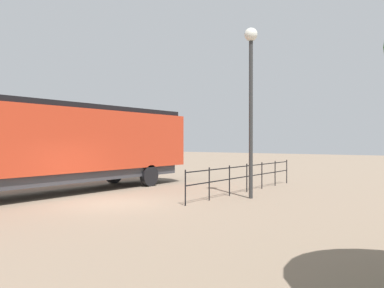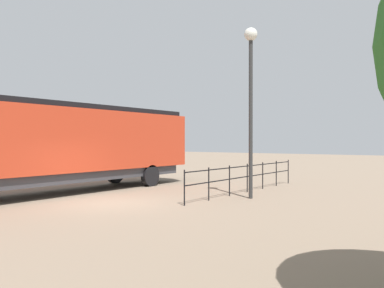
% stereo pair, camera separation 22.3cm
% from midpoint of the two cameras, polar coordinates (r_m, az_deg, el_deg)
% --- Properties ---
extents(ground_plane, '(120.00, 120.00, 0.00)m').
position_cam_midpoint_polar(ground_plane, '(15.33, -11.92, -8.33)').
color(ground_plane, '#84705B').
extents(locomotive, '(2.92, 15.33, 3.98)m').
position_cam_midpoint_polar(locomotive, '(18.56, -18.72, 0.14)').
color(locomotive, red).
rests_on(locomotive, ground_plane).
extents(lamp_post, '(0.54, 0.54, 6.92)m').
position_cam_midpoint_polar(lamp_post, '(16.47, 8.07, 9.34)').
color(lamp_post, '#2D2D2D').
rests_on(lamp_post, ground_plane).
extents(platform_fence, '(0.05, 9.52, 1.30)m').
position_cam_midpoint_polar(platform_fence, '(18.33, 7.53, -4.30)').
color(platform_fence, black).
rests_on(platform_fence, ground_plane).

